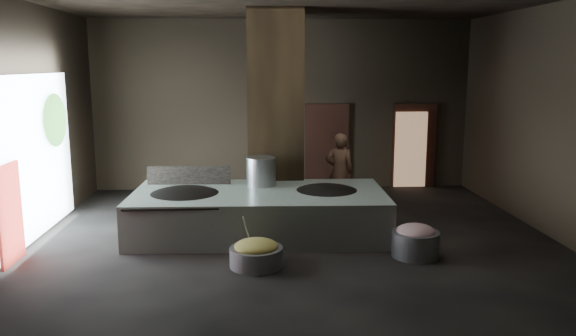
{
  "coord_description": "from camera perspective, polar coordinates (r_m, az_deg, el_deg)",
  "views": [
    {
      "loc": [
        -0.74,
        -10.49,
        3.33
      ],
      "look_at": [
        -0.08,
        0.73,
        1.25
      ],
      "focal_mm": 35.0,
      "sensor_mm": 36.0,
      "label": 1
    }
  ],
  "objects": [
    {
      "name": "left_opening",
      "position": [
        11.62,
        -24.58,
        0.97
      ],
      "size": [
        0.04,
        4.2,
        3.1
      ],
      "primitive_type": "cube",
      "color": "white",
      "rests_on": "ground"
    },
    {
      "name": "front_wall",
      "position": [
        6.08,
        3.69,
        0.24
      ],
      "size": [
        10.0,
        0.1,
        4.5
      ],
      "primitive_type": "cube",
      "color": "black",
      "rests_on": "ground"
    },
    {
      "name": "veg_basin",
      "position": [
        9.5,
        -3.23,
        -9.0
      ],
      "size": [
        0.93,
        0.93,
        0.33
      ],
      "primitive_type": "cylinder",
      "rotation": [
        0.0,
        0.0,
        0.04
      ],
      "color": "gray",
      "rests_on": "ground"
    },
    {
      "name": "splash_guard",
      "position": [
        11.87,
        -10.01,
        -0.85
      ],
      "size": [
        1.72,
        0.12,
        0.43
      ],
      "primitive_type": "cube",
      "rotation": [
        0.0,
        0.0,
        -0.03
      ],
      "color": "black",
      "rests_on": "hearth_platform"
    },
    {
      "name": "pillar",
      "position": [
        12.44,
        -1.34,
        5.51
      ],
      "size": [
        1.2,
        1.2,
        4.5
      ],
      "primitive_type": "cube",
      "color": "black",
      "rests_on": "ground"
    },
    {
      "name": "wok_right_rim",
      "position": [
        11.24,
        3.95,
        -2.44
      ],
      "size": [
        1.49,
        1.49,
        0.05
      ],
      "primitive_type": "cylinder",
      "color": "black",
      "rests_on": "hearth_platform"
    },
    {
      "name": "right_wall",
      "position": [
        12.03,
        25.49,
        4.32
      ],
      "size": [
        0.1,
        9.0,
        4.5
      ],
      "primitive_type": "cube",
      "color": "black",
      "rests_on": "ground"
    },
    {
      "name": "hearth_platform",
      "position": [
        11.19,
        -2.94,
        -4.54
      ],
      "size": [
        5.03,
        2.52,
        0.86
      ],
      "primitive_type": "cube",
      "rotation": [
        0.0,
        0.0,
        -0.03
      ],
      "color": "#B0C3B2",
      "rests_on": "ground"
    },
    {
      "name": "left_wall",
      "position": [
        11.39,
        -25.65,
        4.02
      ],
      "size": [
        0.1,
        9.0,
        4.5
      ],
      "primitive_type": "cube",
      "color": "black",
      "rests_on": "ground"
    },
    {
      "name": "tree_silhouette",
      "position": [
        12.54,
        -22.57,
        4.52
      ],
      "size": [
        0.28,
        1.1,
        1.1
      ],
      "primitive_type": "ellipsoid",
      "color": "#194714",
      "rests_on": "left_opening"
    },
    {
      "name": "back_wall",
      "position": [
        15.1,
        -0.56,
        6.39
      ],
      "size": [
        10.0,
        0.1,
        4.5
      ],
      "primitive_type": "cube",
      "color": "black",
      "rests_on": "ground"
    },
    {
      "name": "wok_right",
      "position": [
        11.25,
        3.94,
        -2.79
      ],
      "size": [
        1.45,
        1.45,
        0.41
      ],
      "primitive_type": "ellipsoid",
      "color": "black",
      "rests_on": "hearth_platform"
    },
    {
      "name": "platform_cap",
      "position": [
        11.1,
        -2.96,
        -2.62
      ],
      "size": [
        4.85,
        2.33,
        0.03
      ],
      "primitive_type": "cube",
      "color": "black",
      "rests_on": "hearth_platform"
    },
    {
      "name": "pavilion_sliver",
      "position": [
        10.56,
        -26.42,
        -4.22
      ],
      "size": [
        0.05,
        0.9,
        1.7
      ],
      "primitive_type": "cube",
      "color": "maroon",
      "rests_on": "ground"
    },
    {
      "name": "wok_left",
      "position": [
        11.15,
        -10.43,
        -3.07
      ],
      "size": [
        1.56,
        1.56,
        0.43
      ],
      "primitive_type": "ellipsoid",
      "color": "black",
      "rests_on": "hearth_platform"
    },
    {
      "name": "meat_fill",
      "position": [
        10.12,
        12.87,
        -6.32
      ],
      "size": [
        0.68,
        0.68,
        0.26
      ],
      "primitive_type": "ellipsoid",
      "color": "#BD7175",
      "rests_on": "meat_basin"
    },
    {
      "name": "doorway_far",
      "position": [
        15.72,
        12.7,
        2.07
      ],
      "size": [
        1.18,
        0.08,
        2.38
      ],
      "primitive_type": "cube",
      "color": "black",
      "rests_on": "ground"
    },
    {
      "name": "doorway_near_glow",
      "position": [
        15.36,
        4.33,
        1.92
      ],
      "size": [
        0.86,
        0.04,
        2.05
      ],
      "primitive_type": "cube",
      "color": "#8C6647",
      "rests_on": "ground"
    },
    {
      "name": "floor",
      "position": [
        11.05,
        0.64,
        -7.33
      ],
      "size": [
        10.0,
        9.0,
        0.1
      ],
      "primitive_type": "cube",
      "color": "black",
      "rests_on": "ground"
    },
    {
      "name": "veg_fill",
      "position": [
        9.44,
        -3.25,
        -7.93
      ],
      "size": [
        0.73,
        0.73,
        0.23
      ],
      "primitive_type": "ellipsoid",
      "color": "#809F4C",
      "rests_on": "veg_basin"
    },
    {
      "name": "ladle",
      "position": [
        9.52,
        -4.17,
        -6.52
      ],
      "size": [
        0.16,
        0.34,
        0.63
      ],
      "primitive_type": "cylinder",
      "rotation": [
        0.49,
        0.0,
        -0.39
      ],
      "color": "#ABAFB3",
      "rests_on": "veg_basin"
    },
    {
      "name": "cook",
      "position": [
        12.96,
        5.25,
        -0.38
      ],
      "size": [
        0.71,
        0.51,
        1.8
      ],
      "primitive_type": "imported",
      "rotation": [
        0.0,
        0.0,
        3.01
      ],
      "color": "#96694C",
      "rests_on": "ground"
    },
    {
      "name": "wok_left_rim",
      "position": [
        11.14,
        -10.44,
        -2.71
      ],
      "size": [
        1.59,
        1.59,
        0.05
      ],
      "primitive_type": "cylinder",
      "color": "black",
      "rests_on": "hearth_platform"
    },
    {
      "name": "meat_basin",
      "position": [
        10.19,
        12.81,
        -7.52
      ],
      "size": [
        1.08,
        1.08,
        0.45
      ],
      "primitive_type": "cylinder",
      "rotation": [
        0.0,
        0.0,
        -0.4
      ],
      "color": "gray",
      "rests_on": "ground"
    },
    {
      "name": "stock_pot",
      "position": [
        11.57,
        -2.75,
        -0.48
      ],
      "size": [
        0.6,
        0.6,
        0.65
      ],
      "primitive_type": "cylinder",
      "color": "#ABAFB3",
      "rests_on": "hearth_platform"
    },
    {
      "name": "doorway_near",
      "position": [
        15.23,
        3.98,
        2.04
      ],
      "size": [
        1.18,
        0.08,
        2.38
      ],
      "primitive_type": "cube",
      "color": "black",
      "rests_on": "ground"
    },
    {
      "name": "doorway_far_glow",
      "position": [
        15.6,
        12.34,
        1.84
      ],
      "size": [
        0.87,
        0.04,
        2.05
      ],
      "primitive_type": "cube",
      "color": "#8C6647",
      "rests_on": "ground"
    }
  ]
}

